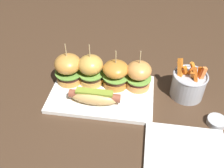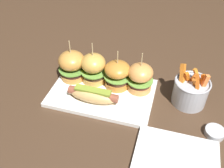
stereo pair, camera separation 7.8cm
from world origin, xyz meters
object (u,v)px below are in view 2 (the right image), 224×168
at_px(side_plate, 175,168).
at_px(platter_main, 102,93).
at_px(slider_center_left, 94,68).
at_px(fries_bucket, 191,91).
at_px(sauce_ramekin, 215,132).
at_px(slider_far_right, 140,77).
at_px(hot_dog, 93,95).
at_px(slider_center_right, 117,74).
at_px(slider_far_left, 72,65).

bearing_deg(side_plate, platter_main, 140.83).
height_order(slider_center_left, fries_bucket, slider_center_left).
xyz_separation_m(fries_bucket, sauce_ramekin, (0.08, -0.11, -0.04)).
distance_m(slider_center_left, slider_far_right, 0.16).
height_order(hot_dog, fries_bucket, fries_bucket).
bearing_deg(slider_center_right, sauce_ramekin, -19.81).
relative_size(hot_dog, side_plate, 0.75).
bearing_deg(fries_bucket, side_plate, -94.05).
height_order(slider_far_left, side_plate, slider_far_left).
relative_size(slider_center_left, side_plate, 0.69).
distance_m(slider_center_left, sauce_ramekin, 0.42).
distance_m(slider_far_left, slider_far_right, 0.23).
xyz_separation_m(slider_far_left, slider_center_right, (0.16, -0.00, -0.01)).
bearing_deg(slider_far_right, fries_bucket, -0.93).
distance_m(hot_dog, slider_center_right, 0.11).
relative_size(slider_far_left, slider_center_left, 0.99).
height_order(platter_main, hot_dog, hot_dog).
bearing_deg(slider_center_right, slider_center_left, 177.59).
distance_m(slider_center_left, fries_bucket, 0.32).
bearing_deg(slider_center_right, slider_far_left, 179.98).
relative_size(hot_dog, slider_center_right, 1.17).
distance_m(slider_far_left, fries_bucket, 0.40).
xyz_separation_m(slider_center_left, sauce_ramekin, (0.40, -0.12, -0.06)).
xyz_separation_m(hot_dog, slider_far_left, (-0.11, 0.09, 0.03)).
xyz_separation_m(slider_far_right, side_plate, (0.14, -0.26, -0.06)).
relative_size(slider_far_left, sauce_ramekin, 2.63).
distance_m(platter_main, side_plate, 0.33).
xyz_separation_m(hot_dog, slider_center_left, (-0.03, 0.10, 0.03)).
bearing_deg(sauce_ramekin, slider_center_left, 163.64).
xyz_separation_m(platter_main, fries_bucket, (0.28, 0.04, 0.04)).
distance_m(platter_main, slider_center_left, 0.09).
height_order(platter_main, slider_far_left, slider_far_left).
bearing_deg(slider_center_left, slider_far_right, -0.14).
relative_size(slider_far_right, sauce_ramekin, 2.53).
height_order(slider_center_left, side_plate, slider_center_left).
distance_m(platter_main, slider_far_right, 0.14).
bearing_deg(side_plate, sauce_ramekin, 55.33).
bearing_deg(side_plate, slider_center_left, 139.55).
relative_size(slider_far_left, slider_far_right, 1.04).
xyz_separation_m(hot_dog, slider_far_right, (0.13, 0.10, 0.02)).
bearing_deg(sauce_ramekin, slider_far_right, 154.09).
relative_size(platter_main, slider_center_right, 2.46).
bearing_deg(sauce_ramekin, fries_bucket, 124.69).
distance_m(slider_center_right, sauce_ramekin, 0.34).
relative_size(platter_main, slider_far_left, 2.29).
bearing_deg(fries_bucket, sauce_ramekin, -55.31).
bearing_deg(sauce_ramekin, side_plate, -124.67).
bearing_deg(slider_center_left, sauce_ramekin, -16.36).
distance_m(slider_center_right, slider_far_right, 0.08).
bearing_deg(side_plate, slider_center_right, 130.70).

